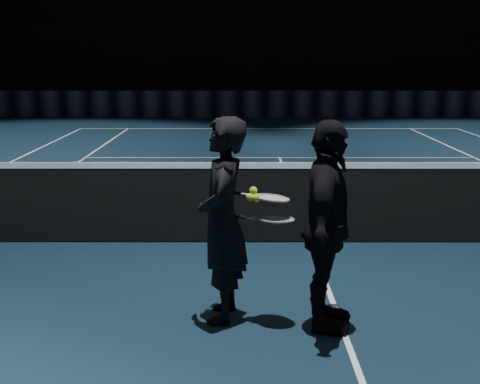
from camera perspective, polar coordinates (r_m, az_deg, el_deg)
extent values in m
plane|color=black|center=(7.90, 6.05, -4.29)|extent=(36.00, 36.00, 0.00)
cube|color=black|center=(7.79, 6.12, -1.11)|extent=(12.80, 0.02, 0.86)
cube|color=white|center=(7.70, 6.20, 2.27)|extent=(12.80, 0.03, 0.07)
cube|color=black|center=(23.12, 2.13, 7.53)|extent=(22.00, 0.15, 0.90)
imported|color=black|center=(5.44, -1.49, -2.42)|extent=(0.45, 0.64, 1.69)
imported|color=black|center=(5.28, 7.42, -2.97)|extent=(0.60, 1.05, 1.69)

